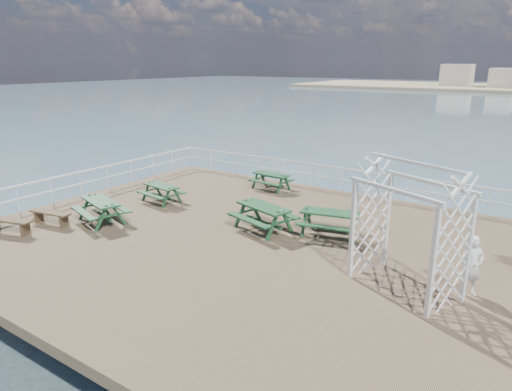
% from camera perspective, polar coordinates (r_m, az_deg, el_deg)
% --- Properties ---
extents(ground, '(18.00, 14.00, 0.30)m').
position_cam_1_polar(ground, '(14.85, -0.37, -6.07)').
color(ground, brown).
rests_on(ground, ground).
extents(railing, '(17.77, 13.76, 1.10)m').
position_cam_1_polar(railing, '(16.61, 4.43, 0.09)').
color(railing, silver).
rests_on(railing, ground).
extents(picnic_table_a, '(1.85, 1.58, 0.81)m').
position_cam_1_polar(picnic_table_a, '(18.93, -11.76, 0.72)').
color(picnic_table_a, '#163D20').
rests_on(picnic_table_a, ground).
extents(picnic_table_b, '(1.78, 1.49, 0.81)m').
position_cam_1_polar(picnic_table_b, '(20.45, 1.89, 2.23)').
color(picnic_table_b, '#163D20').
rests_on(picnic_table_b, ground).
extents(picnic_table_c, '(2.15, 1.88, 0.91)m').
position_cam_1_polar(picnic_table_c, '(15.22, 9.17, -2.77)').
color(picnic_table_c, '#163D20').
rests_on(picnic_table_c, ground).
extents(picnic_table_d, '(2.27, 2.02, 0.93)m').
position_cam_1_polar(picnic_table_d, '(17.08, -18.81, -1.29)').
color(picnic_table_d, '#163D20').
rests_on(picnic_table_d, ground).
extents(picnic_table_e, '(2.36, 2.10, 0.97)m').
position_cam_1_polar(picnic_table_e, '(15.44, 0.92, -2.12)').
color(picnic_table_e, '#163D20').
rests_on(picnic_table_e, ground).
extents(flat_bench_near, '(1.78, 0.88, 0.50)m').
position_cam_1_polar(flat_bench_near, '(17.29, -28.50, -3.00)').
color(flat_bench_near, brown).
rests_on(flat_bench_near, ground).
extents(flat_bench_far, '(1.67, 0.65, 0.47)m').
position_cam_1_polar(flat_bench_far, '(17.59, -24.29, -2.21)').
color(flat_bench_far, brown).
rests_on(flat_bench_far, ground).
extents(trellis_arbor, '(2.98, 2.31, 3.29)m').
position_cam_1_polar(trellis_arbor, '(11.81, 18.44, -4.63)').
color(trellis_arbor, silver).
rests_on(trellis_arbor, ground).
extents(person, '(0.67, 0.65, 1.54)m').
position_cam_1_polar(person, '(12.34, 25.39, -7.96)').
color(person, silver).
rests_on(person, ground).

